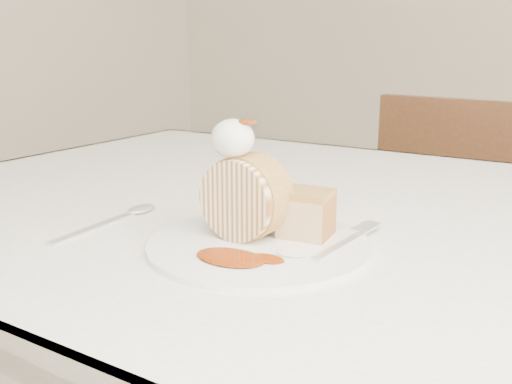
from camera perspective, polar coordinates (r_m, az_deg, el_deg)
The scene contains 10 objects.
table at distance 0.80m, azimuth 9.86°, elevation -8.13°, with size 1.40×0.90×0.75m.
chair_far at distance 1.68m, azimuth 19.52°, elevation -3.25°, with size 0.45×0.45×0.83m.
plate at distance 0.62m, azimuth 0.30°, elevation -5.26°, with size 0.24×0.24×0.01m, color white.
roulade_slice at distance 0.62m, azimuth -1.07°, elevation -0.56°, with size 0.09×0.09×0.05m, color beige.
cake_chunk at distance 0.64m, azimuth 5.05°, elevation -2.43°, with size 0.05×0.05×0.05m, color #B08042.
whipped_cream at distance 0.61m, azimuth -2.36°, elevation 5.39°, with size 0.05×0.05×0.04m, color white.
caramel_drizzle at distance 0.60m, azimuth -0.95°, elevation 7.52°, with size 0.02×0.02×0.01m, color #752404.
caramel_pool at distance 0.57m, azimuth -2.60°, elevation -6.52°, with size 0.08×0.05×0.00m, color #752404, non-canonical shape.
fork at distance 0.61m, azimuth 8.38°, elevation -5.35°, with size 0.02×0.14×0.00m, color silver.
spoon at distance 0.71m, azimuth -15.89°, elevation -3.50°, with size 0.02×0.16×0.00m, color silver.
Camera 1 is at (0.27, -0.48, 0.96)m, focal length 40.00 mm.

